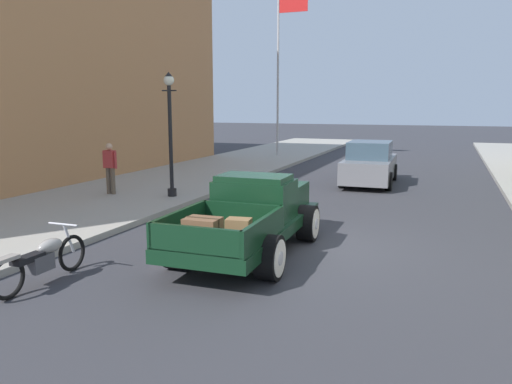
# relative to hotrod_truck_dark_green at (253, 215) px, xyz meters

# --- Properties ---
(ground_plane) EXTENTS (140.00, 140.00, 0.00)m
(ground_plane) POSITION_rel_hotrod_truck_dark_green_xyz_m (1.03, 0.69, -0.75)
(ground_plane) COLOR #333338
(sidewalk_left) EXTENTS (5.50, 64.00, 0.15)m
(sidewalk_left) POSITION_rel_hotrod_truck_dark_green_xyz_m (-6.22, 0.69, -0.68)
(sidewalk_left) COLOR #9E998E
(sidewalk_left) RESTS_ON ground
(hotrod_truck_dark_green) EXTENTS (2.27, 4.98, 1.58)m
(hotrod_truck_dark_green) POSITION_rel_hotrod_truck_dark_green_xyz_m (0.00, 0.00, 0.00)
(hotrod_truck_dark_green) COLOR black
(hotrod_truck_dark_green) RESTS_ON ground
(motorcycle_parked) EXTENTS (0.62, 2.12, 0.93)m
(motorcycle_parked) POSITION_rel_hotrod_truck_dark_green_xyz_m (-2.58, -3.16, -0.31)
(motorcycle_parked) COLOR black
(motorcycle_parked) RESTS_ON ground
(car_background_grey) EXTENTS (1.98, 4.35, 1.65)m
(car_background_grey) POSITION_rel_hotrod_truck_dark_green_xyz_m (0.94, 9.80, 0.01)
(car_background_grey) COLOR slate
(car_background_grey) RESTS_ON ground
(pedestrian_sidewalk_left) EXTENTS (0.53, 0.22, 1.65)m
(pedestrian_sidewalk_left) POSITION_rel_hotrod_truck_dark_green_xyz_m (-6.44, 3.74, 0.33)
(pedestrian_sidewalk_left) COLOR brown
(pedestrian_sidewalk_left) RESTS_ON sidewalk_left
(street_lamp_near) EXTENTS (0.50, 0.32, 3.85)m
(street_lamp_near) POSITION_rel_hotrod_truck_dark_green_xyz_m (-4.39, 4.12, 1.63)
(street_lamp_near) COLOR black
(street_lamp_near) RESTS_ON sidewalk_left
(flagpole) EXTENTS (1.74, 0.16, 9.16)m
(flagpole) POSITION_rel_hotrod_truck_dark_green_xyz_m (-5.23, 17.66, 5.02)
(flagpole) COLOR #B2B2B7
(flagpole) RESTS_ON sidewalk_left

